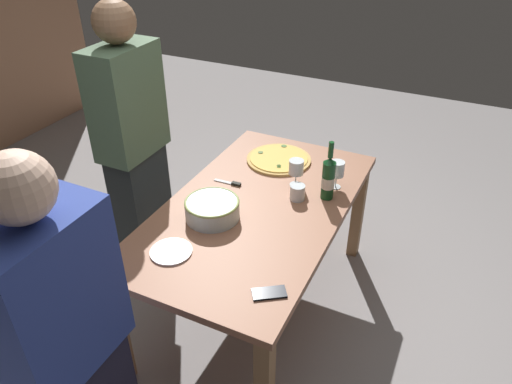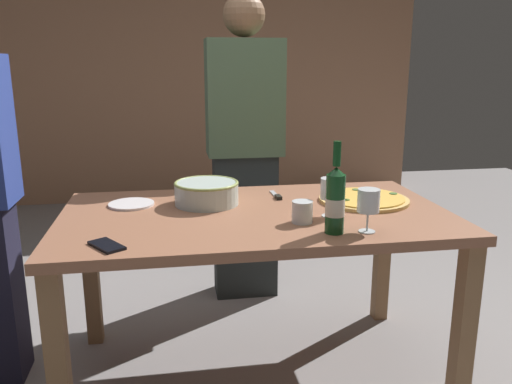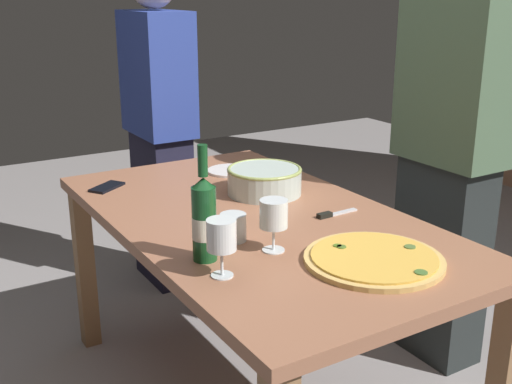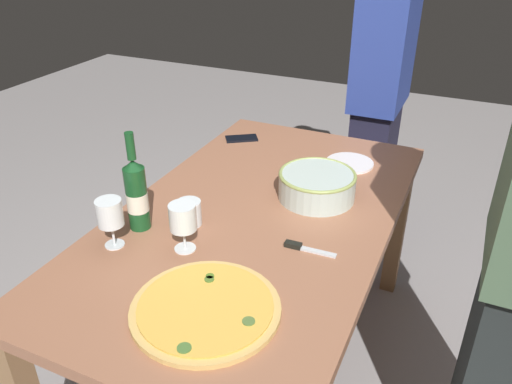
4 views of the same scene
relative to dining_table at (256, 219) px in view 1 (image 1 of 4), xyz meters
name	(u,v)px [view 1 (image 1 of 4)]	position (x,y,z in m)	size (l,w,h in m)	color
ground_plane	(256,305)	(0.00, 0.00, -0.66)	(8.00, 8.00, 0.00)	gray
dining_table	(256,219)	(0.00, 0.00, 0.00)	(1.60, 0.90, 0.75)	#9A6347
pizza	(279,159)	(0.50, 0.08, 0.10)	(0.40, 0.40, 0.02)	#DAB061
serving_bowl	(212,208)	(-0.19, 0.15, 0.15)	(0.28, 0.28, 0.10)	silver
wine_bottle	(328,178)	(0.24, -0.31, 0.22)	(0.07, 0.07, 0.34)	#15461F
wine_glass_near_pizza	(337,170)	(0.36, -0.32, 0.20)	(0.08, 0.08, 0.16)	white
wine_glass_by_bottle	(296,168)	(0.28, -0.11, 0.20)	(0.08, 0.08, 0.16)	white
cup_amber	(297,192)	(0.15, -0.17, 0.14)	(0.08, 0.08, 0.09)	white
side_plate	(171,252)	(-0.52, 0.19, 0.10)	(0.20, 0.20, 0.01)	white
cell_phone	(269,293)	(-0.57, -0.33, 0.10)	(0.07, 0.14, 0.01)	black
pizza_knife	(231,183)	(0.13, 0.22, 0.10)	(0.03, 0.17, 0.02)	silver
person_host	(134,147)	(0.08, 0.84, 0.21)	(0.42, 0.24, 1.71)	#232928
person_guest_left	(70,353)	(-1.19, 0.16, 0.15)	(0.42, 0.24, 1.61)	#1E1D31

